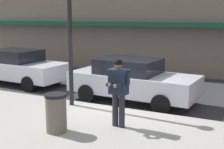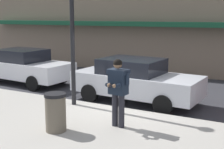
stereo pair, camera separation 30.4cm
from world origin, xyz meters
name	(u,v)px [view 2 (the right image)]	position (x,y,z in m)	size (l,w,h in m)	color
ground_plane	(122,110)	(0.00, 0.00, 0.00)	(80.00, 80.00, 0.00)	#333338
sidewalk	(106,145)	(1.00, -2.85, 0.07)	(32.00, 5.30, 0.14)	#A8A399
curb_paint_line	(152,114)	(1.00, 0.05, 0.00)	(28.00, 0.12, 0.01)	silver
parked_sedan_near	(24,66)	(-5.70, 1.50, 0.79)	(4.60, 2.14, 1.54)	silver
parked_sedan_mid	(135,80)	(-0.03, 1.05, 0.79)	(4.61, 2.15, 1.54)	silver
man_texting_on_phone	(118,85)	(0.77, -1.81, 1.25)	(0.65, 0.61, 1.81)	#23232B
street_lamp_post	(72,12)	(-1.46, -0.65, 3.14)	(0.36, 0.36, 4.88)	black
trash_bin	(56,112)	(-0.47, -2.84, 0.63)	(0.55, 0.55, 0.98)	#665B4C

